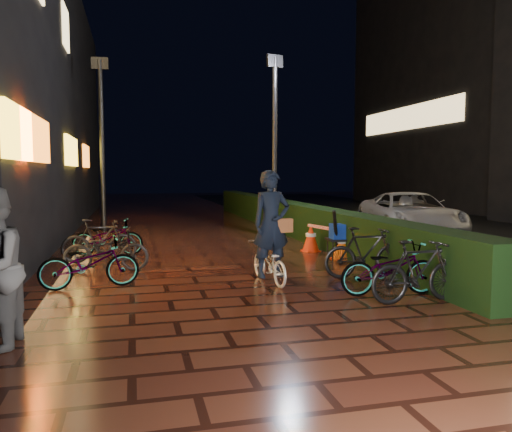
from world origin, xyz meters
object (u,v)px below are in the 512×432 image
object	(u,v)px
traffic_barrier	(325,241)
cart_assembly	(340,233)
van	(410,214)
cyclist	(270,242)

from	to	relation	value
traffic_barrier	cart_assembly	distance (m)	0.62
cart_assembly	traffic_barrier	bearing A→B (deg)	103.23
van	cart_assembly	size ratio (longest dim) A/B	4.24
van	cart_assembly	xyz separation A→B (m)	(-3.65, -3.18, -0.09)
van	traffic_barrier	xyz separation A→B (m)	(-3.78, -2.62, -0.34)
cyclist	cart_assembly	world-z (taller)	cyclist
van	cart_assembly	world-z (taller)	van
cart_assembly	cyclist	bearing A→B (deg)	-137.35
van	cyclist	bearing A→B (deg)	-125.57
traffic_barrier	van	bearing A→B (deg)	34.75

